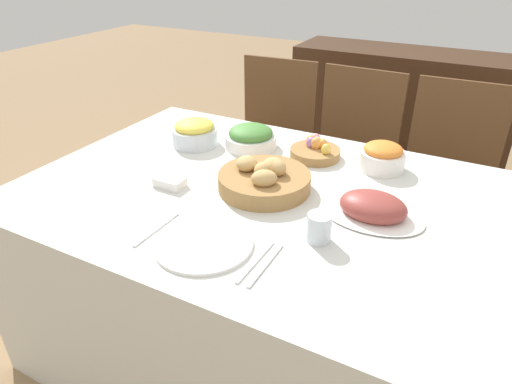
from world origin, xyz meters
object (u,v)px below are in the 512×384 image
object	(u,v)px
drinking_cup	(319,228)
butter_dish	(170,182)
green_salad_bowl	(251,137)
sideboard	(398,117)
knife	(256,262)
dinner_plate	(204,244)
spoon	(266,265)
pineapple_bowl	(195,132)
fork	(157,229)
chair_far_right	(446,175)
egg_basket	(315,150)
carrot_bowl	(382,157)
bread_basket	(264,179)
ham_platter	(373,208)
chair_far_center	(349,155)
chair_far_left	(270,139)

from	to	relation	value
drinking_cup	butter_dish	world-z (taller)	drinking_cup
green_salad_bowl	sideboard	bearing A→B (deg)	79.07
sideboard	green_salad_bowl	bearing A→B (deg)	-100.93
sideboard	knife	distance (m)	2.19
dinner_plate	spoon	distance (m)	0.19
pineapple_bowl	fork	xyz separation A→B (m)	(0.26, -0.57, -0.05)
chair_far_right	egg_basket	bearing A→B (deg)	-128.58
carrot_bowl	knife	bearing A→B (deg)	-101.59
chair_far_right	carrot_bowl	distance (m)	0.66
fork	butter_dish	bearing A→B (deg)	119.99
chair_far_right	knife	xyz separation A→B (m)	(-0.34, -1.27, 0.23)
knife	butter_dish	bearing A→B (deg)	153.67
carrot_bowl	butter_dish	distance (m)	0.76
spoon	butter_dish	xyz separation A→B (m)	(-0.48, 0.23, 0.01)
fork	drinking_cup	bearing A→B (deg)	22.31
egg_basket	spoon	xyz separation A→B (m)	(0.14, -0.69, -0.02)
bread_basket	fork	world-z (taller)	bread_basket
ham_platter	knife	distance (m)	0.42
ham_platter	knife	bearing A→B (deg)	-119.14
egg_basket	butter_dish	distance (m)	0.57
chair_far_right	pineapple_bowl	world-z (taller)	chair_far_right
bread_basket	chair_far_center	bearing A→B (deg)	88.35
dinner_plate	knife	distance (m)	0.16
chair_far_left	green_salad_bowl	size ratio (longest dim) A/B	4.38
ham_platter	spoon	world-z (taller)	ham_platter
egg_basket	knife	size ratio (longest dim) A/B	0.97
green_salad_bowl	pineapple_bowl	bearing A→B (deg)	-159.27
bread_basket	dinner_plate	size ratio (longest dim) A/B	1.13
chair_far_left	chair_far_right	xyz separation A→B (m)	(0.92, 0.00, 0.00)
chair_far_right	egg_basket	world-z (taller)	chair_far_right
sideboard	carrot_bowl	xyz separation A→B (m)	(0.22, -1.46, 0.35)
green_salad_bowl	drinking_cup	size ratio (longest dim) A/B	2.50
fork	drinking_cup	xyz separation A→B (m)	(0.43, 0.17, 0.04)
chair_far_left	fork	xyz separation A→B (m)	(0.26, -1.27, 0.23)
carrot_bowl	butter_dish	world-z (taller)	carrot_bowl
egg_basket	ham_platter	size ratio (longest dim) A/B	0.61
carrot_bowl	spoon	distance (m)	0.71
green_salad_bowl	carrot_bowl	distance (m)	0.52
green_salad_bowl	fork	bearing A→B (deg)	-85.88
knife	dinner_plate	bearing A→B (deg)	-179.25
chair_far_left	green_salad_bowl	bearing A→B (deg)	-74.48
sideboard	chair_far_left	bearing A→B (deg)	-119.38
knife	pineapple_bowl	bearing A→B (deg)	136.32
bread_basket	knife	xyz separation A→B (m)	(0.16, -0.36, -0.04)
chair_far_right	drinking_cup	size ratio (longest dim) A/B	10.96
bread_basket	carrot_bowl	bearing A→B (deg)	48.13
chair_far_center	chair_far_right	xyz separation A→B (m)	(0.47, 0.00, 0.00)
ham_platter	drinking_cup	world-z (taller)	drinking_cup
pineapple_bowl	carrot_bowl	bearing A→B (deg)	10.03
bread_basket	carrot_bowl	world-z (taller)	bread_basket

